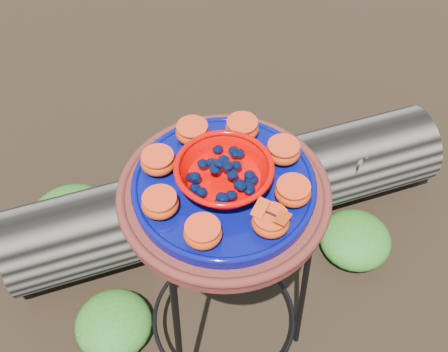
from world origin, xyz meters
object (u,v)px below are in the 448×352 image
plant_stand (224,282)px  driftwood_log (229,194)px  terracotta_saucer (224,196)px  cobalt_plate (224,187)px  red_bowl (224,175)px

plant_stand → driftwood_log: bearing=59.0°
terracotta_saucer → cobalt_plate: (0.00, 0.00, 0.03)m
plant_stand → cobalt_plate: (0.00, 0.00, 0.40)m
terracotta_saucer → driftwood_log: bearing=59.0°
red_bowl → driftwood_log: bearing=59.0°
cobalt_plate → red_bowl: size_ratio=2.00×
cobalt_plate → red_bowl: red_bowl is taller
driftwood_log → cobalt_plate: bearing=-121.0°
terracotta_saucer → cobalt_plate: cobalt_plate is taller
plant_stand → terracotta_saucer: 0.37m
driftwood_log → red_bowl: bearing=-121.0°
plant_stand → cobalt_plate: size_ratio=1.88×
cobalt_plate → red_bowl: bearing=0.0°
terracotta_saucer → cobalt_plate: 0.03m
plant_stand → red_bowl: 0.44m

